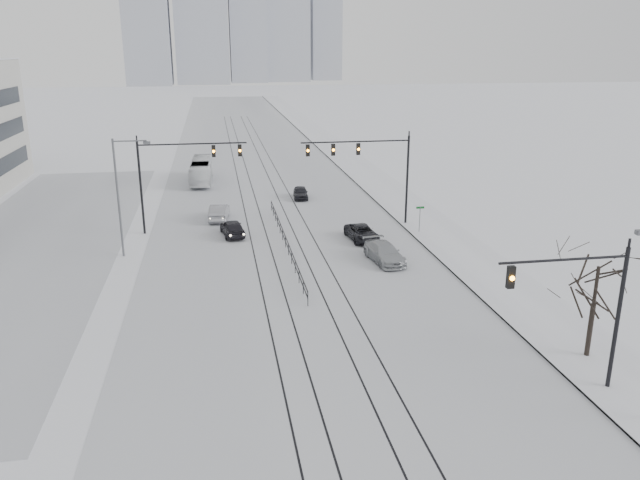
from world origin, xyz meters
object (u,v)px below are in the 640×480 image
at_px(bare_tree, 597,276).
at_px(sedan_nb_front, 362,233).
at_px(sedan_sb_outer, 219,212).
at_px(sedan_nb_right, 384,253).
at_px(sedan_sb_inner, 232,228).
at_px(box_truck, 201,171).
at_px(sedan_nb_far, 301,193).
at_px(traffic_mast_near, 588,301).

height_order(bare_tree, sedan_nb_front, bare_tree).
bearing_deg(sedan_sb_outer, sedan_nb_right, 137.51).
relative_size(sedan_sb_inner, box_truck, 0.42).
distance_m(bare_tree, sedan_sb_inner, 30.55).
distance_m(bare_tree, sedan_nb_front, 23.23).
relative_size(sedan_nb_right, sedan_nb_far, 1.32).
xyz_separation_m(bare_tree, sedan_nb_front, (-6.72, 21.90, -3.87)).
bearing_deg(bare_tree, box_truck, 112.83).
distance_m(traffic_mast_near, box_truck, 53.74).
relative_size(traffic_mast_near, sedan_nb_right, 1.45).
bearing_deg(bare_tree, sedan_sb_inner, 124.68).
bearing_deg(sedan_nb_front, bare_tree, -77.67).
height_order(sedan_sb_outer, sedan_nb_far, sedan_sb_outer).
distance_m(sedan_sb_inner, sedan_sb_outer, 5.48).
xyz_separation_m(traffic_mast_near, bare_tree, (2.41, 3.00, -0.07)).
bearing_deg(sedan_nb_right, bare_tree, -76.50).
height_order(bare_tree, sedan_nb_far, bare_tree).
xyz_separation_m(sedan_nb_front, sedan_nb_far, (-2.95, 15.63, 0.01)).
bearing_deg(bare_tree, traffic_mast_near, -128.76).
distance_m(sedan_nb_front, box_truck, 29.01).
relative_size(bare_tree, sedan_sb_inner, 1.48).
bearing_deg(sedan_sb_inner, sedan_nb_front, 155.54).
distance_m(bare_tree, sedan_nb_right, 17.90).
relative_size(sedan_sb_outer, sedan_nb_right, 0.92).
distance_m(sedan_nb_right, sedan_nb_far, 21.48).
distance_m(traffic_mast_near, sedan_sb_outer, 37.10).
xyz_separation_m(sedan_sb_inner, sedan_nb_right, (10.92, -8.62, -0.00)).
xyz_separation_m(sedan_sb_outer, sedan_nb_right, (11.96, -14.00, -0.03)).
distance_m(sedan_sb_outer, sedan_nb_right, 18.41).
height_order(sedan_sb_outer, box_truck, box_truck).
bearing_deg(box_truck, sedan_sb_outer, 97.80).
height_order(traffic_mast_near, sedan_sb_inner, traffic_mast_near).
xyz_separation_m(traffic_mast_near, sedan_nb_far, (-7.25, 40.53, -3.94)).
xyz_separation_m(bare_tree, box_truck, (-20.06, 47.65, -3.11)).
xyz_separation_m(sedan_sb_inner, box_truck, (-2.81, 22.72, 0.68)).
relative_size(traffic_mast_near, sedan_nb_far, 1.91).
bearing_deg(sedan_nb_right, traffic_mast_near, -86.24).
xyz_separation_m(traffic_mast_near, sedan_nb_front, (-4.30, 24.91, -3.94)).
bearing_deg(sedan_sb_inner, box_truck, -91.35).
bearing_deg(sedan_sb_outer, bare_tree, 128.11).
relative_size(sedan_sb_inner, sedan_nb_far, 1.13).
height_order(sedan_sb_inner, box_truck, box_truck).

